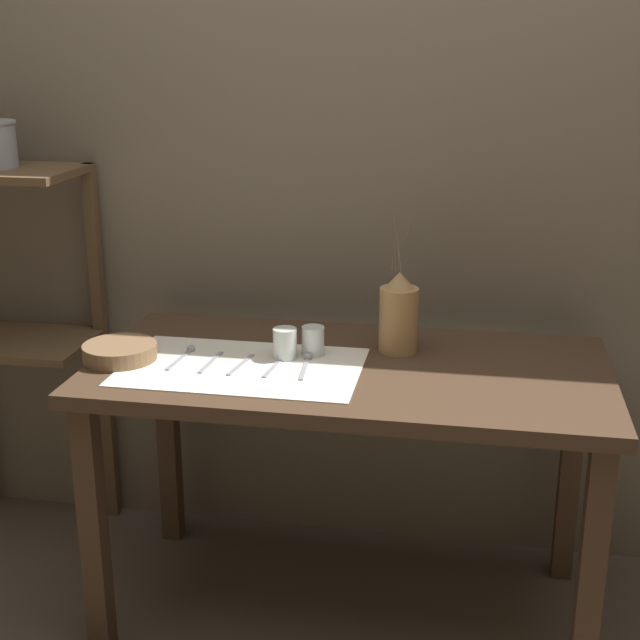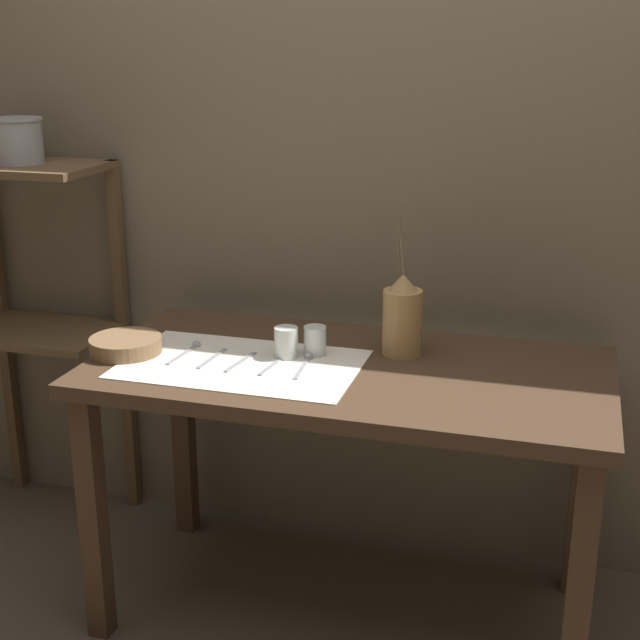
% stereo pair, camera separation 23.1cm
% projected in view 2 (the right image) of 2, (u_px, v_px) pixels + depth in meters
% --- Properties ---
extents(ground_plane, '(12.00, 12.00, 0.00)m').
position_uv_depth(ground_plane, '(346.00, 609.00, 2.62)').
color(ground_plane, brown).
extents(stone_wall_back, '(7.00, 0.06, 2.40)m').
position_uv_depth(stone_wall_back, '(388.00, 179.00, 2.68)').
color(stone_wall_back, '#6B5E4C').
rests_on(stone_wall_back, ground_plane).
extents(wooden_table, '(1.39, 0.71, 0.77)m').
position_uv_depth(wooden_table, '(348.00, 400.00, 2.42)').
color(wooden_table, '#422D1E').
rests_on(wooden_table, ground_plane).
extents(wooden_shelf_unit, '(0.51, 0.33, 1.23)m').
position_uv_depth(wooden_shelf_unit, '(39.00, 277.00, 2.93)').
color(wooden_shelf_unit, brown).
rests_on(wooden_shelf_unit, ground_plane).
extents(linen_cloth, '(0.64, 0.40, 0.00)m').
position_uv_depth(linen_cloth, '(241.00, 364.00, 2.39)').
color(linen_cloth, silver).
rests_on(linen_cloth, wooden_table).
extents(pitcher_with_flowers, '(0.11, 0.11, 0.42)m').
position_uv_depth(pitcher_with_flowers, '(402.00, 317.00, 2.44)').
color(pitcher_with_flowers, '#A87F4C').
rests_on(pitcher_with_flowers, wooden_table).
extents(wooden_bowl, '(0.20, 0.20, 0.05)m').
position_uv_depth(wooden_bowl, '(126.00, 345.00, 2.47)').
color(wooden_bowl, brown).
rests_on(wooden_bowl, wooden_table).
extents(glass_tumbler_near, '(0.07, 0.07, 0.08)m').
position_uv_depth(glass_tumbler_near, '(286.00, 342.00, 2.43)').
color(glass_tumbler_near, silver).
rests_on(glass_tumbler_near, wooden_table).
extents(glass_tumbler_far, '(0.06, 0.06, 0.08)m').
position_uv_depth(glass_tumbler_far, '(315.00, 341.00, 2.45)').
color(glass_tumbler_far, silver).
rests_on(glass_tumbler_far, wooden_table).
extents(spoon_inner, '(0.03, 0.17, 0.02)m').
position_uv_depth(spoon_inner, '(191.00, 348.00, 2.50)').
color(spoon_inner, '#939399').
rests_on(spoon_inner, wooden_table).
extents(fork_inner, '(0.02, 0.16, 0.00)m').
position_uv_depth(fork_inner, '(212.00, 358.00, 2.42)').
color(fork_inner, '#939399').
rests_on(fork_inner, wooden_table).
extents(knife_center, '(0.03, 0.16, 0.00)m').
position_uv_depth(knife_center, '(240.00, 362.00, 2.40)').
color(knife_center, '#939399').
rests_on(knife_center, wooden_table).
extents(fork_outer, '(0.03, 0.16, 0.00)m').
position_uv_depth(fork_outer, '(273.00, 365.00, 2.38)').
color(fork_outer, '#939399').
rests_on(fork_outer, wooden_table).
extents(spoon_outer, '(0.03, 0.17, 0.02)m').
position_uv_depth(spoon_outer, '(306.00, 361.00, 2.40)').
color(spoon_outer, '#939399').
rests_on(spoon_outer, wooden_table).
extents(metal_pot_large, '(0.17, 0.17, 0.14)m').
position_uv_depth(metal_pot_large, '(16.00, 139.00, 2.75)').
color(metal_pot_large, '#939399').
rests_on(metal_pot_large, wooden_shelf_unit).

